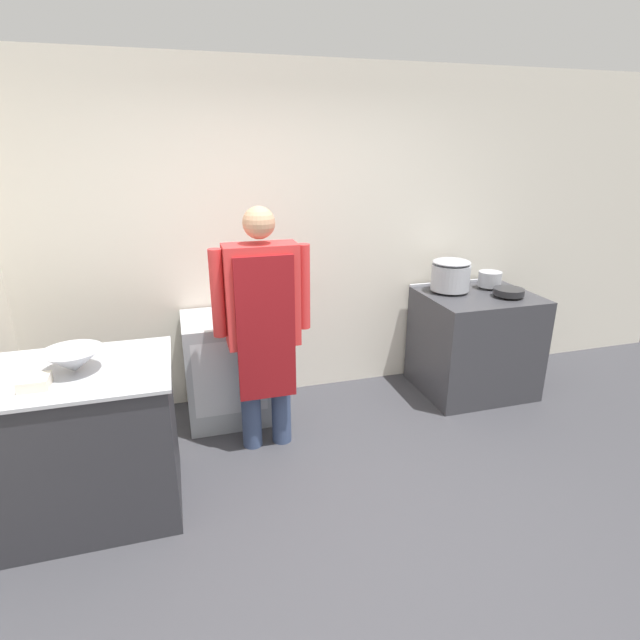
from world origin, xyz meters
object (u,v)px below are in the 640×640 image
at_px(saute_pan, 509,292).
at_px(plastic_tub, 34,382).
at_px(stock_pot, 451,274).
at_px(stove, 474,343).
at_px(sauce_pot, 490,279).
at_px(fridge_unit, 227,368).
at_px(person_cook, 263,317).
at_px(mixing_bowl, 73,361).

bearing_deg(saute_pan, plastic_tub, -166.77).
height_order(plastic_tub, stock_pot, stock_pot).
relative_size(stove, sauce_pot, 4.64).
height_order(fridge_unit, sauce_pot, sauce_pot).
height_order(person_cook, plastic_tub, person_cook).
relative_size(fridge_unit, plastic_tub, 5.88).
relative_size(fridge_unit, mixing_bowl, 2.65).
relative_size(fridge_unit, person_cook, 0.49).
height_order(saute_pan, sauce_pot, sauce_pot).
xyz_separation_m(fridge_unit, sauce_pot, (2.32, 0.01, 0.55)).
distance_m(saute_pan, sauce_pot, 0.28).
bearing_deg(person_cook, plastic_tub, -155.88).
bearing_deg(fridge_unit, stove, -3.47).
xyz_separation_m(plastic_tub, sauce_pot, (3.37, 1.07, 0.03)).
relative_size(plastic_tub, stock_pot, 0.44).
bearing_deg(fridge_unit, stock_pot, 0.27).
bearing_deg(stock_pot, sauce_pot, 0.00).
bearing_deg(mixing_bowl, sauce_pot, 15.92).
height_order(mixing_bowl, plastic_tub, mixing_bowl).
height_order(stove, plastic_tub, plastic_tub).
bearing_deg(plastic_tub, stock_pot, 19.73).
xyz_separation_m(person_cook, plastic_tub, (-1.27, -0.57, -0.04)).
xyz_separation_m(stove, sauce_pot, (0.18, 0.14, 0.53)).
bearing_deg(stove, plastic_tub, -163.74).
xyz_separation_m(mixing_bowl, saute_pan, (3.21, 0.64, -0.05)).
bearing_deg(stock_pot, saute_pan, -35.12).
height_order(stove, sauce_pot, sauce_pot).
bearing_deg(person_cook, mixing_bowl, -159.43).
bearing_deg(saute_pan, stove, 143.46).
relative_size(fridge_unit, saute_pan, 3.36).
height_order(plastic_tub, sauce_pot, sauce_pot).
height_order(person_cook, stock_pot, person_cook).
xyz_separation_m(fridge_unit, stock_pot, (1.93, 0.01, 0.62)).
bearing_deg(mixing_bowl, person_cook, 20.57).
relative_size(fridge_unit, sauce_pot, 4.22).
xyz_separation_m(mixing_bowl, plastic_tub, (-0.16, -0.15, -0.03)).
bearing_deg(stove, person_cook, -169.35).
relative_size(plastic_tub, saute_pan, 0.57).
distance_m(person_cook, stock_pot, 1.78).
height_order(stove, saute_pan, saute_pan).
xyz_separation_m(stove, plastic_tub, (-3.19, -0.93, 0.50)).
relative_size(mixing_bowl, stock_pot, 0.97).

